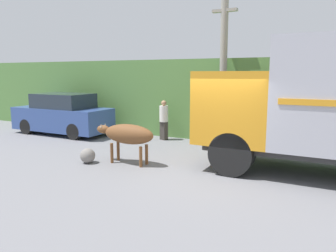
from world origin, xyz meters
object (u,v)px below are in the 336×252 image
at_px(brown_cow, 127,135).
at_px(utility_pole, 223,68).
at_px(parked_suv, 62,115).
at_px(roadside_rock, 88,156).
at_px(pedestrian_on_hill, 164,118).

distance_m(brown_cow, utility_pole, 4.60).
bearing_deg(parked_suv, utility_pole, 11.41).
bearing_deg(utility_pole, roadside_rock, -122.06).
distance_m(parked_suv, utility_pole, 7.23).
relative_size(parked_suv, pedestrian_on_hill, 2.80).
bearing_deg(roadside_rock, pedestrian_on_hill, 84.57).
xyz_separation_m(utility_pole, roadside_rock, (-2.71, -4.33, -2.62)).
distance_m(brown_cow, parked_suv, 5.88).
relative_size(pedestrian_on_hill, roadside_rock, 3.56).
distance_m(pedestrian_on_hill, roadside_rock, 4.16).
bearing_deg(utility_pole, pedestrian_on_hill, -174.12).
height_order(pedestrian_on_hill, roadside_rock, pedestrian_on_hill).
relative_size(pedestrian_on_hill, utility_pole, 0.29).
bearing_deg(utility_pole, parked_suv, -170.55).
xyz_separation_m(pedestrian_on_hill, roadside_rock, (-0.39, -4.09, -0.64)).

